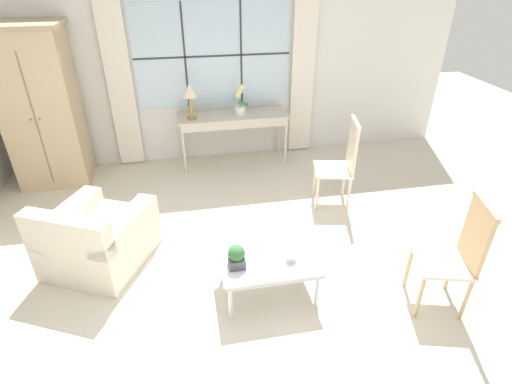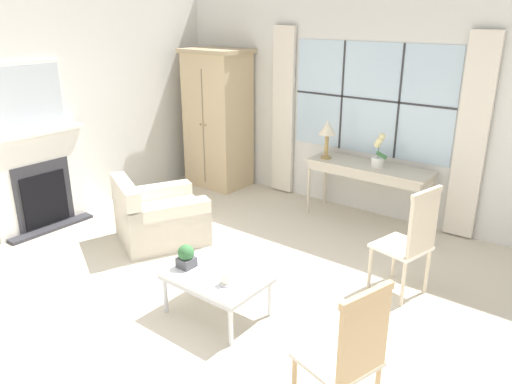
{
  "view_description": "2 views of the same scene",
  "coord_description": "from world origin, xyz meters",
  "px_view_note": "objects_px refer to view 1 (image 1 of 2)",
  "views": [
    {
      "loc": [
        -0.51,
        -2.76,
        2.71
      ],
      "look_at": [
        0.14,
        0.59,
        0.69
      ],
      "focal_mm": 28.0,
      "sensor_mm": 36.0,
      "label": 1
    },
    {
      "loc": [
        2.76,
        -2.89,
        2.57
      ],
      "look_at": [
        -0.08,
        0.75,
        0.89
      ],
      "focal_mm": 35.0,
      "sensor_mm": 36.0,
      "label": 2
    }
  ],
  "objects_px": {
    "pillar_candle": "(291,255)",
    "potted_plant_small": "(237,256)",
    "side_chair_wooden": "(343,159)",
    "armchair_upholstered": "(98,240)",
    "armoire": "(42,108)",
    "coffee_table": "(268,260)",
    "console_table": "(233,120)",
    "accent_chair_wooden": "(458,251)",
    "table_lamp": "(190,93)",
    "potted_orchid": "(240,103)"
  },
  "relations": [
    {
      "from": "pillar_candle",
      "to": "potted_plant_small",
      "type": "bearing_deg",
      "value": 178.84
    },
    {
      "from": "table_lamp",
      "to": "accent_chair_wooden",
      "type": "xyz_separation_m",
      "value": [
        2.03,
        -3.13,
        -0.53
      ]
    },
    {
      "from": "pillar_candle",
      "to": "coffee_table",
      "type": "bearing_deg",
      "value": 155.73
    },
    {
      "from": "accent_chair_wooden",
      "to": "potted_plant_small",
      "type": "bearing_deg",
      "value": 168.4
    },
    {
      "from": "console_table",
      "to": "accent_chair_wooden",
      "type": "relative_size",
      "value": 1.47
    },
    {
      "from": "armchair_upholstered",
      "to": "console_table",
      "type": "bearing_deg",
      "value": 50.64
    },
    {
      "from": "console_table",
      "to": "side_chair_wooden",
      "type": "relative_size",
      "value": 1.42
    },
    {
      "from": "coffee_table",
      "to": "accent_chair_wooden",
      "type": "bearing_deg",
      "value": -16.34
    },
    {
      "from": "armchair_upholstered",
      "to": "potted_plant_small",
      "type": "distance_m",
      "value": 1.53
    },
    {
      "from": "armoire",
      "to": "armchair_upholstered",
      "type": "xyz_separation_m",
      "value": [
        0.82,
        -1.97,
        -0.77
      ]
    },
    {
      "from": "console_table",
      "to": "armchair_upholstered",
      "type": "distance_m",
      "value": 2.65
    },
    {
      "from": "side_chair_wooden",
      "to": "coffee_table",
      "type": "xyz_separation_m",
      "value": [
        -1.21,
        -1.34,
        -0.25
      ]
    },
    {
      "from": "potted_plant_small",
      "to": "pillar_candle",
      "type": "bearing_deg",
      "value": -1.16
    },
    {
      "from": "table_lamp",
      "to": "side_chair_wooden",
      "type": "relative_size",
      "value": 0.45
    },
    {
      "from": "armchair_upholstered",
      "to": "side_chair_wooden",
      "type": "relative_size",
      "value": 1.11
    },
    {
      "from": "armchair_upholstered",
      "to": "accent_chair_wooden",
      "type": "height_order",
      "value": "accent_chair_wooden"
    },
    {
      "from": "table_lamp",
      "to": "pillar_candle",
      "type": "relative_size",
      "value": 3.92
    },
    {
      "from": "potted_orchid",
      "to": "pillar_candle",
      "type": "bearing_deg",
      "value": -90.16
    },
    {
      "from": "potted_orchid",
      "to": "pillar_candle",
      "type": "xyz_separation_m",
      "value": [
        -0.01,
        -2.83,
        -0.46
      ]
    },
    {
      "from": "armoire",
      "to": "potted_orchid",
      "type": "xyz_separation_m",
      "value": [
        2.59,
        0.06,
        -0.11
      ]
    },
    {
      "from": "side_chair_wooden",
      "to": "armchair_upholstered",
      "type": "bearing_deg",
      "value": -167.53
    },
    {
      "from": "armchair_upholstered",
      "to": "coffee_table",
      "type": "height_order",
      "value": "armchair_upholstered"
    },
    {
      "from": "armchair_upholstered",
      "to": "accent_chair_wooden",
      "type": "relative_size",
      "value": 1.15
    },
    {
      "from": "potted_orchid",
      "to": "potted_plant_small",
      "type": "relative_size",
      "value": 1.98
    },
    {
      "from": "armchair_upholstered",
      "to": "potted_plant_small",
      "type": "height_order",
      "value": "armchair_upholstered"
    },
    {
      "from": "console_table",
      "to": "coffee_table",
      "type": "xyz_separation_m",
      "value": [
        -0.08,
        -2.75,
        -0.31
      ]
    },
    {
      "from": "potted_plant_small",
      "to": "table_lamp",
      "type": "bearing_deg",
      "value": 94.29
    },
    {
      "from": "console_table",
      "to": "table_lamp",
      "type": "height_order",
      "value": "table_lamp"
    },
    {
      "from": "console_table",
      "to": "potted_plant_small",
      "type": "distance_m",
      "value": 2.86
    },
    {
      "from": "armoire",
      "to": "armchair_upholstered",
      "type": "height_order",
      "value": "armoire"
    },
    {
      "from": "armoire",
      "to": "table_lamp",
      "type": "height_order",
      "value": "armoire"
    },
    {
      "from": "side_chair_wooden",
      "to": "coffee_table",
      "type": "relative_size",
      "value": 1.26
    },
    {
      "from": "armoire",
      "to": "potted_orchid",
      "type": "distance_m",
      "value": 2.59
    },
    {
      "from": "coffee_table",
      "to": "pillar_candle",
      "type": "relative_size",
      "value": 6.89
    },
    {
      "from": "console_table",
      "to": "pillar_candle",
      "type": "xyz_separation_m",
      "value": [
        0.1,
        -2.84,
        -0.21
      ]
    },
    {
      "from": "armchair_upholstered",
      "to": "coffee_table",
      "type": "relative_size",
      "value": 1.4
    },
    {
      "from": "armoire",
      "to": "armchair_upholstered",
      "type": "relative_size",
      "value": 1.69
    },
    {
      "from": "potted_orchid",
      "to": "potted_plant_small",
      "type": "distance_m",
      "value": 2.89
    },
    {
      "from": "table_lamp",
      "to": "side_chair_wooden",
      "type": "bearing_deg",
      "value": -38.18
    },
    {
      "from": "pillar_candle",
      "to": "table_lamp",
      "type": "bearing_deg",
      "value": 103.92
    },
    {
      "from": "potted_plant_small",
      "to": "side_chair_wooden",
      "type": "bearing_deg",
      "value": 43.29
    },
    {
      "from": "armoire",
      "to": "coffee_table",
      "type": "height_order",
      "value": "armoire"
    },
    {
      "from": "side_chair_wooden",
      "to": "pillar_candle",
      "type": "distance_m",
      "value": 1.76
    },
    {
      "from": "armchair_upholstered",
      "to": "accent_chair_wooden",
      "type": "distance_m",
      "value": 3.33
    },
    {
      "from": "console_table",
      "to": "potted_orchid",
      "type": "relative_size",
      "value": 3.67
    },
    {
      "from": "console_table",
      "to": "accent_chair_wooden",
      "type": "bearing_deg",
      "value": -65.79
    },
    {
      "from": "table_lamp",
      "to": "coffee_table",
      "type": "relative_size",
      "value": 0.57
    },
    {
      "from": "table_lamp",
      "to": "potted_plant_small",
      "type": "bearing_deg",
      "value": -85.71
    },
    {
      "from": "table_lamp",
      "to": "potted_plant_small",
      "type": "relative_size",
      "value": 2.3
    },
    {
      "from": "armchair_upholstered",
      "to": "coffee_table",
      "type": "bearing_deg",
      "value": -24.72
    }
  ]
}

